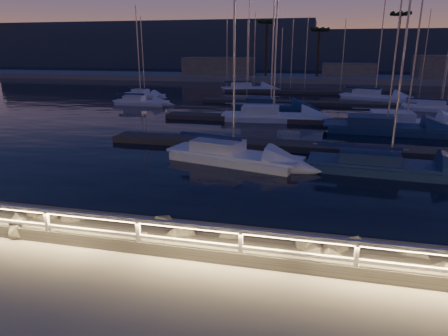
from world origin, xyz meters
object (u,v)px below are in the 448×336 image
(sailboat_b, at_px, (230,154))
(sailboat_c, at_px, (403,122))
(sailboat_i, at_px, (144,94))
(sailboat_k, at_px, (373,96))
(sailboat_d, at_px, (385,164))
(sailboat_h, at_px, (383,127))
(sailboat_g, at_px, (271,115))
(sailboat_e, at_px, (140,101))
(sailboat_j, at_px, (269,106))
(sailboat_l, at_px, (439,107))
(guard_rail, at_px, (203,234))
(sailboat_n, at_px, (247,88))

(sailboat_b, xyz_separation_m, sailboat_c, (11.66, 13.51, 0.02))
(sailboat_i, height_order, sailboat_k, sailboat_k)
(sailboat_d, height_order, sailboat_k, sailboat_k)
(sailboat_d, relative_size, sailboat_h, 0.89)
(sailboat_b, bearing_deg, sailboat_d, 13.82)
(sailboat_g, bearing_deg, sailboat_b, -96.28)
(sailboat_e, height_order, sailboat_j, sailboat_j)
(sailboat_h, bearing_deg, sailboat_b, -129.07)
(sailboat_k, bearing_deg, sailboat_h, -71.01)
(sailboat_b, bearing_deg, sailboat_l, 68.85)
(sailboat_g, xyz_separation_m, sailboat_h, (9.16, -3.33, -0.01))
(sailboat_e, height_order, sailboat_l, sailboat_l)
(guard_rail, relative_size, sailboat_j, 3.16)
(sailboat_b, relative_size, sailboat_h, 0.84)
(sailboat_c, relative_size, sailboat_l, 1.21)
(sailboat_b, xyz_separation_m, sailboat_l, (16.98, 24.05, -0.05))
(sailboat_h, distance_m, sailboat_i, 33.03)
(sailboat_d, bearing_deg, sailboat_b, -176.17)
(sailboat_e, bearing_deg, guard_rail, -62.38)
(sailboat_e, relative_size, sailboat_l, 0.85)
(sailboat_k, bearing_deg, guard_rail, -78.64)
(sailboat_e, relative_size, sailboat_j, 0.78)
(sailboat_h, distance_m, sailboat_j, 14.10)
(sailboat_n, bearing_deg, sailboat_d, -91.00)
(sailboat_g, distance_m, sailboat_n, 26.30)
(sailboat_d, distance_m, sailboat_h, 11.05)
(sailboat_h, bearing_deg, sailboat_c, 56.09)
(sailboat_j, relative_size, sailboat_l, 1.09)
(sailboat_n, bearing_deg, sailboat_i, -158.35)
(sailboat_i, distance_m, sailboat_n, 16.35)
(sailboat_l, bearing_deg, sailboat_k, 136.07)
(sailboat_d, distance_m, sailboat_g, 16.28)
(sailboat_b, xyz_separation_m, sailboat_h, (9.74, 10.93, 0.01))
(sailboat_g, bearing_deg, sailboat_e, 152.72)
(sailboat_b, xyz_separation_m, sailboat_n, (-6.21, 39.66, 0.01))
(sailboat_j, height_order, sailboat_n, sailboat_j)
(sailboat_j, bearing_deg, sailboat_h, -44.71)
(sailboat_b, height_order, sailboat_e, sailboat_b)
(sailboat_b, height_order, sailboat_d, sailboat_d)
(guard_rail, bearing_deg, sailboat_g, 92.84)
(sailboat_j, xyz_separation_m, sailboat_k, (11.81, 11.74, -0.01))
(guard_rail, bearing_deg, sailboat_i, 116.33)
(guard_rail, distance_m, sailboat_i, 45.30)
(sailboat_b, bearing_deg, sailboat_n, 112.97)
(sailboat_h, xyz_separation_m, sailboat_k, (1.68, 21.55, -0.01))
(sailboat_h, distance_m, sailboat_n, 32.86)
(sailboat_d, xyz_separation_m, sailboat_n, (-14.60, 39.70, 0.03))
(sailboat_i, bearing_deg, sailboat_k, 27.17)
(sailboat_g, distance_m, sailboat_h, 9.74)
(sailboat_c, bearing_deg, sailboat_g, 175.73)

